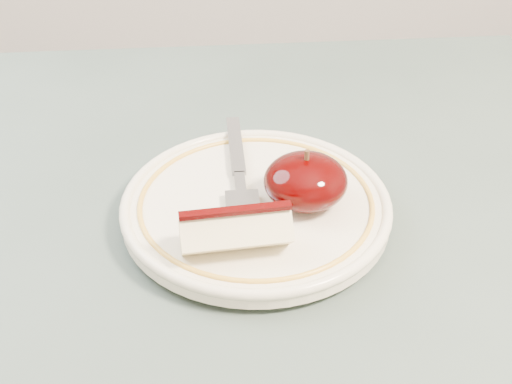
{
  "coord_description": "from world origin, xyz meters",
  "views": [
    {
      "loc": [
        0.07,
        -0.35,
        1.11
      ],
      "look_at": [
        0.11,
        0.11,
        0.78
      ],
      "focal_mm": 50.0,
      "sensor_mm": 36.0,
      "label": 1
    }
  ],
  "objects": [
    {
      "name": "fork",
      "position": [
        0.1,
        0.14,
        0.77
      ],
      "size": [
        0.03,
        0.17,
        0.0
      ],
      "rotation": [
        0.0,
        0.0,
        1.58
      ],
      "color": "gray",
      "rests_on": "plate"
    },
    {
      "name": "apple_wedge",
      "position": [
        0.09,
        0.05,
        0.79
      ],
      "size": [
        0.08,
        0.04,
        0.04
      ],
      "rotation": [
        0.0,
        0.0,
        0.09
      ],
      "color": "beige",
      "rests_on": "plate"
    },
    {
      "name": "apple_half",
      "position": [
        0.15,
        0.11,
        0.79
      ],
      "size": [
        0.07,
        0.06,
        0.05
      ],
      "color": "black",
      "rests_on": "plate"
    },
    {
      "name": "plate",
      "position": [
        0.11,
        0.11,
        0.76
      ],
      "size": [
        0.22,
        0.22,
        0.02
      ],
      "color": "beige",
      "rests_on": "table"
    }
  ]
}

